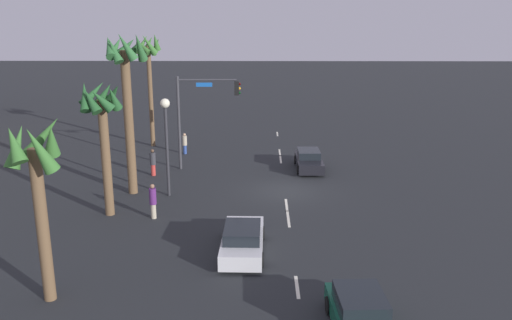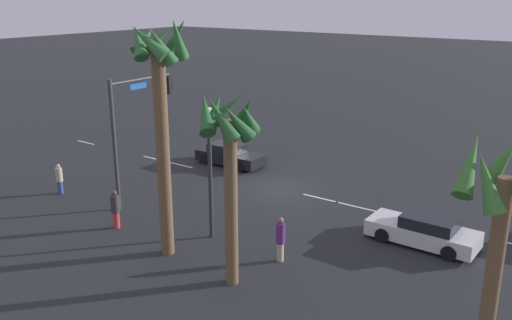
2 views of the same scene
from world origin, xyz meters
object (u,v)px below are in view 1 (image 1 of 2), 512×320
object	(u,v)px
palm_tree_2	(102,117)
palm_tree_3	(126,81)
pedestrian_1	(185,143)
palm_tree_0	(37,172)
pedestrian_0	(153,200)
traffic_signal	(199,108)
car_2	(309,160)
car_0	(243,240)
car_1	(361,316)
streetlamp	(166,128)
palm_tree_1	(148,58)
pedestrian_2	(153,162)

from	to	relation	value
palm_tree_2	palm_tree_3	distance (m)	3.92
pedestrian_1	palm_tree_0	world-z (taller)	palm_tree_0
pedestrian_0	palm_tree_2	bearing A→B (deg)	77.77
pedestrian_1	palm_tree_3	size ratio (longest dim) A/B	0.17
traffic_signal	car_2	bearing A→B (deg)	-89.55
car_0	pedestrian_1	world-z (taller)	pedestrian_1
traffic_signal	palm_tree_2	xyz separation A→B (m)	(-9.09, 3.90, 0.97)
car_1	car_2	xyz separation A→B (m)	(20.11, 0.01, -0.01)
streetlamp	car_0	bearing A→B (deg)	-149.10
streetlamp	palm_tree_3	distance (m)	3.52
traffic_signal	palm_tree_3	xyz separation A→B (m)	(-5.47, 3.46, 2.41)
palm_tree_2	car_2	bearing A→B (deg)	-51.74
traffic_signal	palm_tree_1	size ratio (longest dim) A/B	0.70
streetlamp	palm_tree_2	world-z (taller)	palm_tree_2
car_2	streetlamp	world-z (taller)	streetlamp
pedestrian_0	palm_tree_1	distance (m)	18.10
traffic_signal	streetlamp	xyz separation A→B (m)	(-5.90, 1.20, -0.25)
car_1	palm_tree_0	world-z (taller)	palm_tree_0
car_2	palm_tree_2	bearing A→B (deg)	128.26
car_1	pedestrian_0	distance (m)	13.80
pedestrian_1	pedestrian_2	bearing A→B (deg)	167.95
traffic_signal	pedestrian_2	size ratio (longest dim) A/B	3.56
car_1	streetlamp	xyz separation A→B (m)	(14.14, 8.91, 3.50)
palm_tree_3	palm_tree_0	bearing A→B (deg)	179.47
car_0	traffic_signal	distance (m)	14.74
car_1	palm_tree_1	distance (m)	30.53
pedestrian_0	car_1	bearing A→B (deg)	-138.93
traffic_signal	streetlamp	distance (m)	6.03
car_0	pedestrian_1	distance (m)	18.84
car_2	palm_tree_3	distance (m)	13.91
palm_tree_3	traffic_signal	bearing A→B (deg)	-32.35
car_1	pedestrian_1	world-z (taller)	pedestrian_1
pedestrian_0	pedestrian_1	bearing A→B (deg)	1.50
palm_tree_2	palm_tree_3	xyz separation A→B (m)	(3.62, -0.44, 1.44)
car_0	palm_tree_3	bearing A→B (deg)	39.99
palm_tree_0	palm_tree_3	bearing A→B (deg)	-0.53
pedestrian_2	palm_tree_0	bearing A→B (deg)	177.94
car_0	streetlamp	bearing A→B (deg)	30.90
pedestrian_1	palm_tree_3	bearing A→B (deg)	169.85
palm_tree_2	palm_tree_1	bearing A→B (deg)	3.33
car_1	traffic_signal	xyz separation A→B (m)	(20.05, 7.71, 3.75)
pedestrian_1	pedestrian_2	xyz separation A→B (m)	(-5.99, 1.28, 0.09)
car_0	palm_tree_2	distance (m)	10.00
car_2	streetlamp	xyz separation A→B (m)	(-5.96, 8.90, 3.51)
streetlamp	palm_tree_0	world-z (taller)	palm_tree_0
car_2	pedestrian_2	world-z (taller)	pedestrian_2
palm_tree_1	palm_tree_3	distance (m)	12.53
pedestrian_2	traffic_signal	bearing A→B (deg)	-60.32
pedestrian_1	palm_tree_1	distance (m)	7.63
palm_tree_0	car_1	bearing A→B (deg)	-100.74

